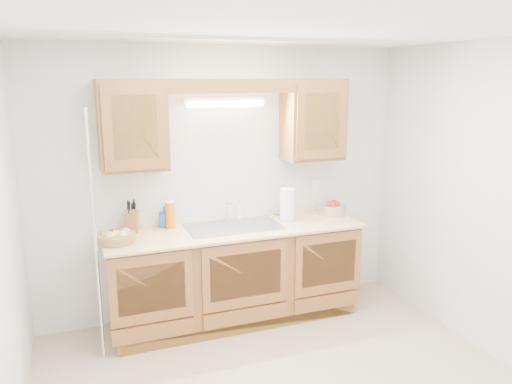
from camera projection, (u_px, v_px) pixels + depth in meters
name	position (u px, v px, depth m)	size (l,w,h in m)	color
room	(290.00, 226.00, 3.30)	(3.52, 3.50, 2.50)	tan
base_cabinets	(235.00, 275.00, 4.58)	(2.20, 0.60, 0.86)	brown
countertop	(235.00, 230.00, 4.47)	(2.30, 0.63, 0.04)	#DBB473
upper_cabinet_left	(132.00, 125.00, 4.11)	(0.55, 0.33, 0.75)	brown
upper_cabinet_right	(313.00, 120.00, 4.67)	(0.55, 0.33, 0.75)	brown
valance	(233.00, 86.00, 4.19)	(2.20, 0.05, 0.12)	brown
fluorescent_fixture	(225.00, 102.00, 4.43)	(0.76, 0.08, 0.08)	white
sink	(234.00, 234.00, 4.50)	(0.84, 0.46, 0.36)	#9E9EA3
wire_shelf_pole	(95.00, 240.00, 3.80)	(0.03, 0.03, 2.00)	silver
outlet_plate	(315.00, 186.00, 5.01)	(0.08, 0.01, 0.12)	white
fruit_basket	(116.00, 237.00, 4.06)	(0.42, 0.42, 0.10)	#AA7944
knife_block	(132.00, 220.00, 4.33)	(0.14, 0.18, 0.29)	brown
orange_canister	(170.00, 215.00, 4.42)	(0.10, 0.10, 0.25)	orange
soap_bottle	(164.00, 216.00, 4.47)	(0.09, 0.09, 0.19)	#2351B3
sponge	(279.00, 214.00, 4.88)	(0.11, 0.08, 0.02)	#CC333F
paper_towel	(287.00, 205.00, 4.67)	(0.17, 0.17, 0.35)	silver
apple_bowl	(332.00, 208.00, 4.88)	(0.35, 0.35, 0.14)	silver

